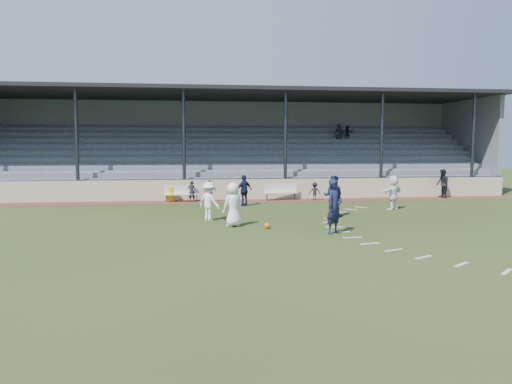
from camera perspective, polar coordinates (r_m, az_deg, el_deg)
ground at (r=18.22m, az=1.05°, el=-4.81°), size 90.00×90.00×0.00m
cinder_track at (r=28.54m, az=-2.14°, el=-1.09°), size 34.00×2.00×0.02m
retaining_wall at (r=29.52m, az=-2.34°, el=0.28°), size 34.00×0.18×1.20m
bench_left at (r=28.59m, az=-8.49°, el=0.03°), size 2.03×0.63×0.95m
bench_right at (r=29.20m, az=2.84°, el=0.19°), size 2.03×0.70×0.95m
trash_bin at (r=28.82m, az=-9.72°, el=-0.25°), size 0.52×0.52×0.83m
football at (r=19.34m, az=1.31°, el=-3.86°), size 0.23×0.23×0.23m
player_white_lead at (r=19.74m, az=-2.63°, el=-1.46°), size 1.01×0.87×1.74m
player_navy_lead at (r=18.35m, az=8.95°, el=-1.64°), size 0.87×0.83×2.00m
player_navy_mid at (r=22.77m, az=8.81°, el=-0.47°), size 1.12×1.04×1.86m
player_white_wing at (r=21.35m, az=-5.38°, el=-1.08°), size 1.20×1.19×1.66m
player_navy_wing at (r=26.45m, az=-1.35°, el=0.18°), size 1.04×0.86×1.65m
player_white_back at (r=25.94m, az=15.41°, el=-0.05°), size 1.60×1.27×1.70m
official at (r=32.33m, az=20.55°, el=0.92°), size 0.72×0.90×1.76m
sub_left_near at (r=28.42m, az=-7.35°, el=0.09°), size 0.48×0.35×1.20m
sub_left_far at (r=28.31m, az=-5.29°, el=0.11°), size 0.74×0.37×1.22m
sub_right at (r=29.21m, az=6.72°, el=0.08°), size 0.71×0.45×1.05m
grandstand at (r=34.11m, az=-3.07°, el=3.66°), size 34.60×9.00×6.61m
penalty_arc at (r=19.27m, az=13.29°, el=-4.37°), size 3.89×14.63×0.01m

